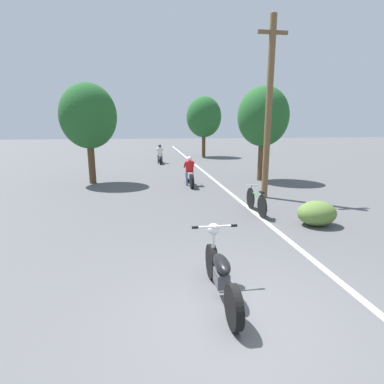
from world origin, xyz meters
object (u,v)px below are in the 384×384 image
at_px(roadside_tree_left, 88,117).
at_px(motorcycle_rider_lead, 190,175).
at_px(roadside_tree_right_near, 263,117).
at_px(bicycle_parked, 256,201).
at_px(motorcycle_rider_far, 160,156).
at_px(roadside_tree_right_far, 204,117).
at_px(utility_pole, 269,109).
at_px(motorcycle_foreground, 221,273).

bearing_deg(roadside_tree_left, motorcycle_rider_lead, -14.70).
distance_m(roadside_tree_right_near, bicycle_parked, 6.69).
bearing_deg(motorcycle_rider_far, roadside_tree_right_far, 45.77).
height_order(roadside_tree_right_near, bicycle_parked, roadside_tree_right_near).
bearing_deg(roadside_tree_right_far, bicycle_parked, -95.17).
distance_m(motorcycle_rider_lead, motorcycle_rider_far, 8.65).
xyz_separation_m(roadside_tree_right_near, motorcycle_rider_far, (-4.80, 7.78, -2.64)).
bearing_deg(utility_pole, roadside_tree_right_far, 88.14).
height_order(roadside_tree_left, bicycle_parked, roadside_tree_left).
relative_size(motorcycle_foreground, motorcycle_rider_lead, 0.98).
bearing_deg(motorcycle_rider_lead, motorcycle_foreground, -94.94).
distance_m(utility_pole, motorcycle_rider_far, 12.27).
xyz_separation_m(roadside_tree_right_far, motorcycle_rider_lead, (-3.07, -12.78, -2.94)).
bearing_deg(utility_pole, roadside_tree_right_near, 71.25).
relative_size(roadside_tree_right_far, motorcycle_rider_far, 2.46).
bearing_deg(bicycle_parked, roadside_tree_right_near, 67.66).
relative_size(motorcycle_rider_lead, bicycle_parked, 1.20).
distance_m(motorcycle_foreground, motorcycle_rider_far, 17.96).
height_order(motorcycle_rider_lead, bicycle_parked, motorcycle_rider_lead).
distance_m(roadside_tree_right_near, motorcycle_foreground, 11.51).
distance_m(roadside_tree_right_near, motorcycle_rider_lead, 4.70).
height_order(roadside_tree_right_far, bicycle_parked, roadside_tree_right_far).
height_order(motorcycle_rider_far, bicycle_parked, motorcycle_rider_far).
bearing_deg(roadside_tree_left, roadside_tree_right_far, 56.49).
xyz_separation_m(roadside_tree_right_near, roadside_tree_right_far, (-0.72, 11.97, 0.29)).
bearing_deg(utility_pole, roadside_tree_left, 150.80).
bearing_deg(motorcycle_rider_far, roadside_tree_left, -115.90).
bearing_deg(motorcycle_rider_far, bicycle_parked, -79.50).
relative_size(roadside_tree_right_near, bicycle_parked, 2.64).
xyz_separation_m(motorcycle_foreground, bicycle_parked, (2.29, 4.55, -0.05)).
bearing_deg(motorcycle_rider_far, utility_pole, -72.59).
bearing_deg(roadside_tree_right_near, roadside_tree_right_far, 93.45).
distance_m(roadside_tree_right_near, roadside_tree_right_far, 11.99).
height_order(roadside_tree_left, motorcycle_rider_far, roadside_tree_left).
relative_size(utility_pole, roadside_tree_left, 1.40).
bearing_deg(roadside_tree_right_far, motorcycle_rider_far, -134.23).
relative_size(motorcycle_foreground, motorcycle_rider_far, 0.97).
bearing_deg(motorcycle_foreground, utility_pole, 62.80).
bearing_deg(motorcycle_rider_far, motorcycle_foreground, -89.38).
height_order(motorcycle_foreground, bicycle_parked, motorcycle_foreground).
bearing_deg(bicycle_parked, motorcycle_rider_lead, 107.09).
bearing_deg(motorcycle_foreground, motorcycle_rider_far, 90.62).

